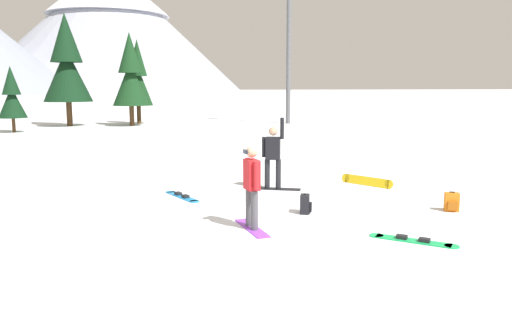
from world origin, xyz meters
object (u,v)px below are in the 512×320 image
object	(u,v)px
loose_snowboard_near_left	(182,196)
pine_tree_short	(138,78)
loose_snowboard_far_spare	(413,240)
backpack_black	(305,204)
pine_tree_tall	(130,75)
pine_tree_leaning	(67,65)
loose_snowboard_near_right	(367,181)
snowboarder_midground	(273,156)
backpack_orange	(452,202)
pine_tree_slender	(12,96)
ski_lift_tower	(289,33)
snowboarder_foreground	(252,185)

from	to	relation	value
loose_snowboard_near_left	pine_tree_short	bearing A→B (deg)	94.02
loose_snowboard_far_spare	backpack_black	world-z (taller)	backpack_black
loose_snowboard_near_left	backpack_black	distance (m)	3.58
pine_tree_tall	pine_tree_short	bearing A→B (deg)	77.76
backpack_black	pine_tree_leaning	world-z (taller)	pine_tree_leaning
loose_snowboard_near_left	loose_snowboard_near_right	distance (m)	5.52
loose_snowboard_near_right	loose_snowboard_far_spare	size ratio (longest dim) A/B	1.00
loose_snowboard_near_right	snowboarder_midground	bearing A→B (deg)	179.81
loose_snowboard_near_left	pine_tree_short	size ratio (longest dim) A/B	0.25
snowboarder_midground	backpack_orange	world-z (taller)	snowboarder_midground
pine_tree_slender	pine_tree_short	xyz separation A→B (m)	(7.64, 6.02, 1.25)
loose_snowboard_far_spare	pine_tree_slender	size ratio (longest dim) A/B	0.35
pine_tree_slender	snowboarder_midground	bearing A→B (deg)	-59.47
pine_tree_tall	ski_lift_tower	distance (m)	12.46
pine_tree_tall	ski_lift_tower	world-z (taller)	ski_lift_tower
pine_tree_leaning	loose_snowboard_near_right	bearing A→B (deg)	-63.93
backpack_black	snowboarder_midground	bearing A→B (deg)	92.21
loose_snowboard_far_spare	snowboarder_midground	bearing A→B (deg)	105.88
loose_snowboard_far_spare	pine_tree_tall	distance (m)	30.75
pine_tree_leaning	pine_tree_short	distance (m)	5.23
snowboarder_foreground	loose_snowboard_near_left	distance (m)	3.66
pine_tree_short	snowboarder_midground	bearing A→B (deg)	-80.36
loose_snowboard_near_left	pine_tree_slender	bearing A→B (deg)	114.29
snowboarder_foreground	ski_lift_tower	distance (m)	30.36
ski_lift_tower	pine_tree_tall	bearing A→B (deg)	-179.22
loose_snowboard_near_right	ski_lift_tower	distance (m)	25.98
pine_tree_leaning	pine_tree_slender	bearing A→B (deg)	-119.81
loose_snowboard_near_left	backpack_orange	bearing A→B (deg)	-24.31
pine_tree_leaning	snowboarder_midground	bearing A→B (deg)	-69.42
snowboarder_foreground	pine_tree_short	size ratio (longest dim) A/B	0.27
snowboarder_foreground	backpack_black	xyz separation A→B (m)	(1.46, 1.00, -0.70)
pine_tree_slender	pine_tree_short	distance (m)	9.80
backpack_black	pine_tree_slender	distance (m)	26.56
snowboarder_foreground	loose_snowboard_far_spare	size ratio (longest dim) A/B	1.18
backpack_orange	pine_tree_tall	world-z (taller)	pine_tree_tall
loose_snowboard_far_spare	pine_tree_tall	xyz separation A→B (m)	(-6.49, 29.83, 3.71)
loose_snowboard_far_spare	pine_tree_leaning	bearing A→B (deg)	109.79
snowboarder_foreground	loose_snowboard_far_spare	world-z (taller)	snowboarder_foreground
pine_tree_tall	backpack_orange	bearing A→B (deg)	-72.95
ski_lift_tower	loose_snowboard_near_right	bearing A→B (deg)	-99.57
pine_tree_leaning	backpack_orange	bearing A→B (deg)	-65.46
loose_snowboard_far_spare	backpack_black	size ratio (longest dim) A/B	3.10
backpack_orange	loose_snowboard_near_right	bearing A→B (deg)	101.72
loose_snowboard_near_left	ski_lift_tower	world-z (taller)	ski_lift_tower
pine_tree_short	pine_tree_slender	bearing A→B (deg)	-141.77
pine_tree_slender	ski_lift_tower	size ratio (longest dim) A/B	0.34
loose_snowboard_far_spare	pine_tree_leaning	distance (m)	32.79
loose_snowboard_near_left	backpack_black	xyz separation A→B (m)	(2.73, -2.31, 0.19)
backpack_black	backpack_orange	bearing A→B (deg)	-7.94
loose_snowboard_far_spare	backpack_orange	world-z (taller)	backpack_orange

